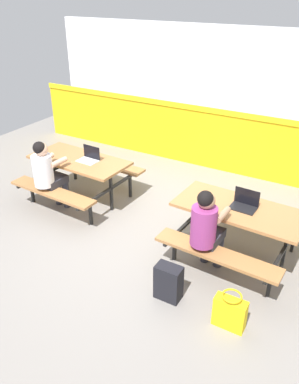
# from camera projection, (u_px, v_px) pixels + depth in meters

# --- Properties ---
(ground_plane) EXTENTS (10.00, 10.00, 0.02)m
(ground_plane) POSITION_uv_depth(u_px,v_px,m) (144.00, 230.00, 5.72)
(ground_plane) COLOR gray
(accent_backdrop) EXTENTS (8.00, 0.14, 2.60)m
(accent_backdrop) POSITION_uv_depth(u_px,v_px,m) (215.00, 105.00, 7.07)
(accent_backdrop) COLOR yellow
(accent_backdrop) RESTS_ON ground
(picnic_table_left) EXTENTS (1.64, 1.62, 0.74)m
(picnic_table_left) POSITION_uv_depth(u_px,v_px,m) (80.00, 168.00, 6.24)
(picnic_table_left) COLOR #9E6B3D
(picnic_table_left) RESTS_ON ground
(picnic_table_right) EXTENTS (1.64, 1.62, 0.74)m
(picnic_table_right) POSITION_uv_depth(u_px,v_px,m) (238.00, 219.00, 4.90)
(picnic_table_right) COLOR #9E6B3D
(picnic_table_right) RESTS_ON ground
(student_nearer) EXTENTS (0.37, 0.53, 1.21)m
(student_nearer) POSITION_uv_depth(u_px,v_px,m) (47.00, 171.00, 5.83)
(student_nearer) COLOR #2D2D38
(student_nearer) RESTS_ON ground
(student_further) EXTENTS (0.37, 0.53, 1.21)m
(student_further) POSITION_uv_depth(u_px,v_px,m) (206.00, 226.00, 4.52)
(student_further) COLOR #2D2D38
(student_further) RESTS_ON ground
(laptop_silver) EXTENTS (0.33, 0.24, 0.22)m
(laptop_silver) POSITION_uv_depth(u_px,v_px,m) (89.00, 158.00, 6.08)
(laptop_silver) COLOR silver
(laptop_silver) RESTS_ON picnic_table_left
(laptop_dark) EXTENTS (0.33, 0.24, 0.22)m
(laptop_dark) POSITION_uv_depth(u_px,v_px,m) (244.00, 204.00, 4.81)
(laptop_dark) COLOR black
(laptop_dark) RESTS_ON picnic_table_right
(backpack_dark) EXTENTS (0.30, 0.22, 0.44)m
(backpack_dark) POSITION_uv_depth(u_px,v_px,m) (169.00, 282.00, 4.39)
(backpack_dark) COLOR black
(backpack_dark) RESTS_ON ground
(tote_bag_bright) EXTENTS (0.34, 0.21, 0.43)m
(tote_bag_bright) POSITION_uv_depth(u_px,v_px,m) (230.00, 312.00, 4.02)
(tote_bag_bright) COLOR yellow
(tote_bag_bright) RESTS_ON ground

